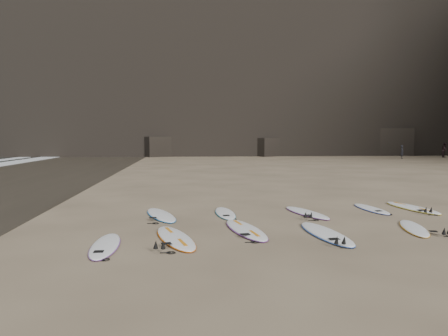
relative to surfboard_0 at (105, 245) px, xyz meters
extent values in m
plane|color=#897559|center=(4.29, 0.96, -0.04)|extent=(240.00, 240.00, 0.00)
cube|color=black|center=(14.29, 60.96, 19.96)|extent=(170.00, 32.00, 40.00)
cube|color=black|center=(12.29, 45.96, 1.12)|extent=(4.23, 4.46, 2.33)
cube|color=black|center=(29.29, 46.96, 1.75)|extent=(5.95, 5.19, 3.59)
cube|color=black|center=(-1.71, 45.96, 1.20)|extent=(4.49, 4.76, 2.49)
ellipsoid|color=white|center=(0.00, 0.00, 0.00)|extent=(0.62, 2.37, 0.09)
ellipsoid|color=white|center=(1.51, 0.57, 0.01)|extent=(1.29, 2.77, 0.10)
ellipsoid|color=white|center=(3.29, 1.33, 0.01)|extent=(1.10, 2.82, 0.10)
ellipsoid|color=white|center=(5.17, 0.68, 0.01)|extent=(0.90, 2.84, 0.10)
ellipsoid|color=white|center=(7.68, 1.12, 0.00)|extent=(1.13, 2.28, 0.08)
ellipsoid|color=white|center=(1.03, 3.67, 0.00)|extent=(1.30, 2.67, 0.09)
ellipsoid|color=white|center=(3.01, 3.83, 0.00)|extent=(0.63, 2.29, 0.08)
ellipsoid|color=white|center=(5.55, 3.64, 0.00)|extent=(1.16, 2.56, 0.09)
ellipsoid|color=white|center=(7.90, 4.18, 0.00)|extent=(0.65, 2.25, 0.08)
ellipsoid|color=white|center=(9.34, 4.23, 0.01)|extent=(0.98, 2.75, 0.10)
imported|color=black|center=(26.40, 37.43, 0.72)|extent=(0.53, 0.65, 1.52)
imported|color=black|center=(33.02, 39.86, 0.85)|extent=(1.09, 1.08, 1.78)
camera|label=1|loc=(1.68, -9.57, 2.34)|focal=35.00mm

